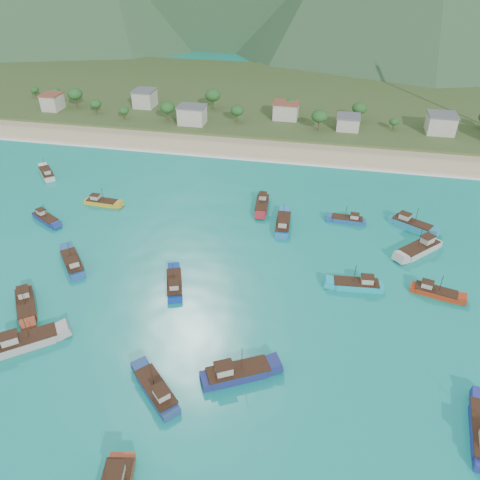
% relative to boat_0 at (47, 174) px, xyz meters
% --- Properties ---
extents(ground, '(600.00, 600.00, 0.00)m').
position_rel_boat_0_xyz_m(ground, '(67.42, -45.13, -0.65)').
color(ground, '#0B8172').
rests_on(ground, ground).
extents(beach, '(400.00, 18.00, 1.20)m').
position_rel_boat_0_xyz_m(beach, '(67.42, 33.87, -0.65)').
color(beach, beige).
rests_on(beach, ground).
extents(land, '(400.00, 110.00, 2.40)m').
position_rel_boat_0_xyz_m(land, '(67.42, 94.87, -0.65)').
color(land, '#385123').
rests_on(land, ground).
extents(surf_line, '(400.00, 2.50, 0.08)m').
position_rel_boat_0_xyz_m(surf_line, '(67.42, 24.37, -0.65)').
color(surf_line, white).
rests_on(surf_line, ground).
extents(village, '(212.12, 23.64, 7.09)m').
position_rel_boat_0_xyz_m(village, '(82.48, 56.69, 3.95)').
color(village, beige).
rests_on(village, ground).
extents(vegetation, '(279.28, 25.71, 9.08)m').
position_rel_boat_0_xyz_m(vegetation, '(67.17, 58.90, 4.56)').
color(vegetation, '#235623').
rests_on(vegetation, ground).
extents(boat_0, '(8.62, 9.13, 5.73)m').
position_rel_boat_0_xyz_m(boat_0, '(0.00, 0.00, 0.00)').
color(boat_0, beige).
rests_on(boat_0, ground).
extents(boat_1, '(9.41, 10.23, 6.35)m').
position_rel_boat_0_xyz_m(boat_1, '(30.38, -40.59, 0.11)').
color(boat_1, '#224F94').
rests_on(boat_1, ground).
extents(boat_2, '(3.85, 10.55, 6.11)m').
position_rel_boat_0_xyz_m(boat_2, '(66.99, -5.88, 0.07)').
color(boat_2, maroon).
rests_on(boat_2, ground).
extents(boat_4, '(10.76, 10.92, 6.99)m').
position_rel_boat_0_xyz_m(boat_4, '(106.06, -19.29, 0.23)').
color(boat_4, beige).
rests_on(boat_4, ground).
extents(boat_7, '(11.98, 8.55, 6.93)m').
position_rel_boat_0_xyz_m(boat_7, '(72.23, -63.32, 0.22)').
color(boat_7, navy).
rests_on(boat_7, ground).
extents(boat_10, '(9.01, 10.59, 6.39)m').
position_rel_boat_0_xyz_m(boat_10, '(28.09, -54.94, 0.12)').
color(boat_10, '#9A3E24').
rests_on(boat_10, ground).
extents(boat_11, '(9.88, 9.61, 6.29)m').
position_rel_boat_0_xyz_m(boat_11, '(60.40, -69.33, 0.10)').
color(boat_11, navy).
rests_on(boat_11, ground).
extents(boat_12, '(9.65, 4.92, 5.48)m').
position_rel_boat_0_xyz_m(boat_12, '(107.38, -34.50, -0.05)').
color(boat_12, '#AC3113').
rests_on(boat_12, ground).
extents(boat_14, '(11.50, 10.06, 7.01)m').
position_rel_boat_0_xyz_m(boat_14, '(33.73, -64.08, 0.23)').
color(boat_14, '#B2A8A1').
rests_on(boat_14, ground).
extents(boat_15, '(9.32, 3.20, 5.43)m').
position_rel_boat_0_xyz_m(boat_15, '(24.14, -13.16, -0.06)').
color(boat_15, gold).
rests_on(boat_15, ground).
extents(boat_16, '(9.24, 6.86, 5.38)m').
position_rel_boat_0_xyz_m(boat_16, '(13.87, -23.99, -0.06)').
color(boat_16, navy).
rests_on(boat_16, ground).
extents(boat_20, '(3.86, 11.16, 6.50)m').
position_rel_boat_0_xyz_m(boat_20, '(73.78, -14.94, 0.14)').
color(boat_20, '#226FB9').
rests_on(boat_20, ground).
extents(boat_21, '(6.05, 10.35, 5.87)m').
position_rel_boat_0_xyz_m(boat_21, '(54.69, -43.05, 0.02)').
color(boat_21, '#0F369B').
rests_on(boat_21, ground).
extents(boat_24, '(10.54, 3.95, 6.09)m').
position_rel_boat_0_xyz_m(boat_24, '(91.87, -35.46, 0.07)').
color(boat_24, '#14A9BD').
rests_on(boat_24, ground).
extents(boat_25, '(8.76, 3.03, 5.10)m').
position_rel_boat_0_xyz_m(boat_25, '(89.63, -8.96, -0.12)').
color(boat_25, '#1E4F94').
rests_on(boat_25, ground).
extents(boat_26, '(10.84, 7.94, 6.30)m').
position_rel_boat_0_xyz_m(boat_26, '(105.20, -8.34, 0.10)').
color(boat_26, teal).
rests_on(boat_26, ground).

